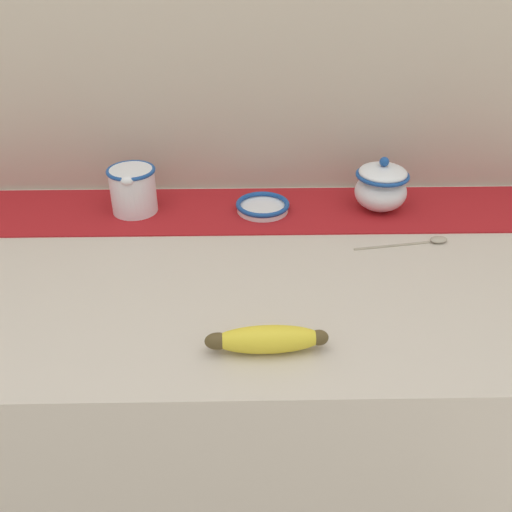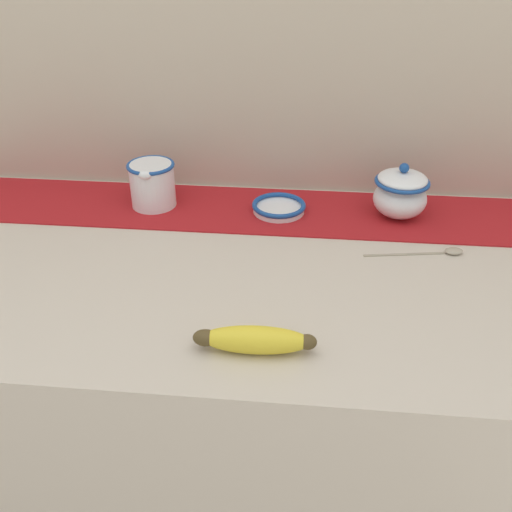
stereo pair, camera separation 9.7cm
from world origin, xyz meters
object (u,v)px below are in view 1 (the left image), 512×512
Objects in this scene: sugar_bowl at (383,186)px; banana at (270,339)px; cream_pitcher at (135,188)px; small_dish at (264,206)px; spoon at (432,241)px.

banana is (-0.26, -0.45, -0.03)m from sugar_bowl.
small_dish is (0.27, -0.01, -0.04)m from cream_pitcher.
cream_pitcher is at bearing 120.37° from banana.
cream_pitcher is at bearing 157.17° from spoon.
spoon is at bearing -23.13° from small_dish.
banana is at bearing -59.63° from cream_pitcher.
spoon is at bearing -13.60° from cream_pitcher.
cream_pitcher is 0.63× the size of spoon.
banana is 0.45m from spoon.
spoon is at bearing 43.25° from banana.
sugar_bowl reaches higher than cream_pitcher.
sugar_bowl is 0.25m from small_dish.
banana is 0.97× the size of spoon.
small_dish is 0.45m from banana.
sugar_bowl reaches higher than banana.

